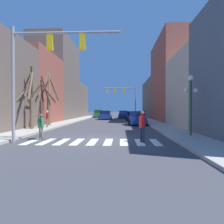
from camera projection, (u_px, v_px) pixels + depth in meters
name	position (u px, v px, depth m)	size (l,w,h in m)	color
ground_plane	(95.00, 140.00, 13.42)	(240.00, 240.00, 0.00)	#424247
sidewalk_left	(1.00, 138.00, 13.67)	(2.36, 90.00, 0.15)	#ADA89E
sidewalk_right	(192.00, 139.00, 13.17)	(2.36, 90.00, 0.15)	#ADA89E
building_row_left	(44.00, 87.00, 33.08)	(6.00, 49.23, 13.99)	#66564C
building_row_right	(179.00, 89.00, 31.66)	(6.00, 49.27, 12.49)	#515B66
crosswalk_stripes	(93.00, 142.00, 12.59)	(7.65, 2.60, 0.01)	white
traffic_signal_near	(43.00, 59.00, 12.24)	(6.17, 0.28, 6.56)	gray
traffic_signal_far	(124.00, 94.00, 43.72)	(6.38, 0.28, 6.52)	gray
street_lamp_right_corner	(191.00, 93.00, 14.38)	(0.95, 0.36, 3.99)	#1E4C2D
car_parked_right_near	(137.00, 118.00, 25.96)	(2.06, 4.23, 1.66)	navy
car_driving_away_lane	(132.00, 116.00, 36.42)	(2.18, 4.68, 1.54)	navy
car_parked_left_near	(123.00, 115.00, 45.03)	(2.03, 4.59, 1.58)	navy
car_parked_right_mid	(98.00, 114.00, 49.84)	(2.05, 4.38, 1.70)	#236B38
car_at_intersection	(105.00, 115.00, 39.55)	(2.21, 4.20, 1.60)	navy
pedestrian_waiting_at_curb	(41.00, 124.00, 13.64)	(0.27, 0.68, 1.59)	#7A705B
pedestrian_on_right_sidewalk	(47.00, 117.00, 20.96)	(0.39, 0.65, 1.61)	#7A705B
pedestrian_on_left_sidewalk	(142.00, 124.00, 12.40)	(0.35, 0.76, 1.78)	#282D47
street_tree_left_mid	(30.00, 99.00, 19.25)	(2.72, 3.71, 5.62)	brown
street_tree_left_near	(42.00, 104.00, 20.33)	(2.24, 1.94, 4.85)	#473828
street_tree_right_near	(49.00, 101.00, 23.58)	(2.19, 2.46, 5.74)	brown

